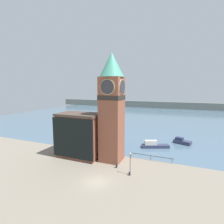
{
  "coord_description": "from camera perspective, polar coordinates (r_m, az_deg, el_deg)",
  "views": [
    {
      "loc": [
        12.42,
        -23.57,
        15.13
      ],
      "look_at": [
        -0.1,
        6.79,
        10.62
      ],
      "focal_mm": 28.0,
      "sensor_mm": 36.0,
      "label": 1
    }
  ],
  "objects": [
    {
      "name": "ground_plane",
      "position": [
        30.64,
        -5.04,
        -21.81
      ],
      "size": [
        160.0,
        160.0,
        0.0
      ],
      "primitive_type": "plane",
      "color": "gray"
    },
    {
      "name": "water",
      "position": [
        97.73,
        14.84,
        -1.36
      ],
      "size": [
        160.0,
        120.0,
        0.0
      ],
      "color": "slate",
      "rests_on": "ground_plane"
    },
    {
      "name": "far_shoreline",
      "position": [
        136.9,
        17.12,
        2.17
      ],
      "size": [
        180.0,
        3.0,
        5.0
      ],
      "color": "gray",
      "rests_on": "water"
    },
    {
      "name": "pier_railing",
      "position": [
        38.67,
        12.55,
        -13.91
      ],
      "size": [
        9.14,
        0.08,
        1.09
      ],
      "color": "#232328",
      "rests_on": "ground_plane"
    },
    {
      "name": "clock_tower",
      "position": [
        35.47,
        -0.09,
        2.31
      ],
      "size": [
        4.9,
        4.9,
        22.13
      ],
      "color": "brown",
      "rests_on": "ground_plane"
    },
    {
      "name": "pier_building",
      "position": [
        39.62,
        -10.5,
        -7.35
      ],
      "size": [
        9.71,
        6.05,
        9.67
      ],
      "color": "brown",
      "rests_on": "ground_plane"
    },
    {
      "name": "boat_near",
      "position": [
        46.66,
        13.54,
        -10.45
      ],
      "size": [
        7.04,
        4.18,
        1.9
      ],
      "rotation": [
        0.0,
        0.0,
        0.39
      ],
      "color": "#333856",
      "rests_on": "water"
    },
    {
      "name": "boat_far",
      "position": [
        52.21,
        21.84,
        -8.88
      ],
      "size": [
        4.84,
        3.24,
        1.68
      ],
      "rotation": [
        0.0,
        0.0,
        -0.33
      ],
      "color": "#333856",
      "rests_on": "water"
    },
    {
      "name": "mooring_bollard_near",
      "position": [
        34.93,
        1.47,
        -17.07
      ],
      "size": [
        0.33,
        0.33,
        0.81
      ],
      "color": "black",
      "rests_on": "ground_plane"
    },
    {
      "name": "mooring_bollard_far",
      "position": [
        32.48,
        5.75,
        -19.29
      ],
      "size": [
        0.35,
        0.35,
        0.67
      ],
      "color": "black",
      "rests_on": "ground_plane"
    },
    {
      "name": "lamp_post",
      "position": [
        31.75,
        5.97,
        -15.11
      ],
      "size": [
        0.32,
        0.32,
        3.99
      ],
      "color": "#2D2D33",
      "rests_on": "ground_plane"
    }
  ]
}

